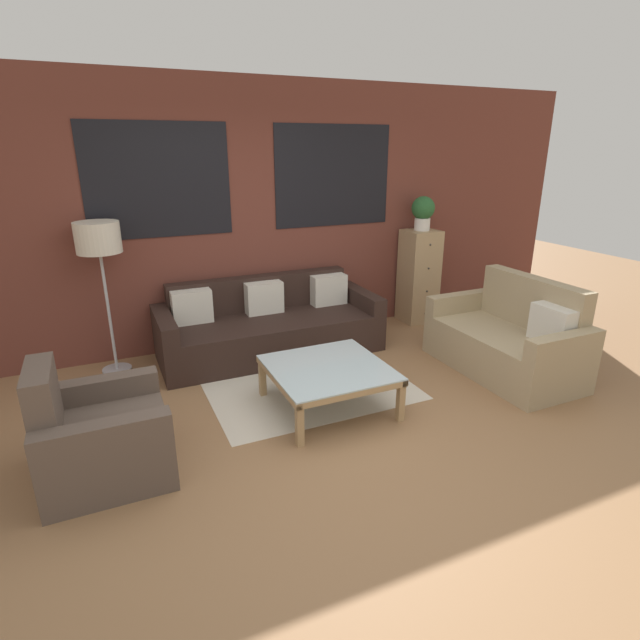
# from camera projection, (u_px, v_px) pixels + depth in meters

# --- Properties ---
(ground_plane) EXTENTS (16.00, 16.00, 0.00)m
(ground_plane) POSITION_uv_depth(u_px,v_px,m) (356.00, 442.00, 3.77)
(ground_plane) COLOR #8E6642
(wall_back_brick) EXTENTS (8.40, 0.09, 2.80)m
(wall_back_brick) POSITION_uv_depth(u_px,v_px,m) (253.00, 216.00, 5.41)
(wall_back_brick) COLOR brown
(wall_back_brick) RESTS_ON ground_plane
(rug) EXTENTS (1.83, 1.73, 0.00)m
(rug) POSITION_uv_depth(u_px,v_px,m) (301.00, 378.00, 4.81)
(rug) COLOR beige
(rug) RESTS_ON ground_plane
(couch_dark) EXTENTS (2.33, 0.88, 0.78)m
(couch_dark) POSITION_uv_depth(u_px,v_px,m) (269.00, 327.00, 5.35)
(couch_dark) COLOR black
(couch_dark) RESTS_ON ground_plane
(settee_vintage) EXTENTS (0.80, 1.50, 0.92)m
(settee_vintage) POSITION_uv_depth(u_px,v_px,m) (508.00, 341.00, 4.89)
(settee_vintage) COLOR tan
(settee_vintage) RESTS_ON ground_plane
(armchair_corner) EXTENTS (0.80, 0.81, 0.84)m
(armchair_corner) POSITION_uv_depth(u_px,v_px,m) (100.00, 438.00, 3.33)
(armchair_corner) COLOR brown
(armchair_corner) RESTS_ON ground_plane
(coffee_table) EXTENTS (0.96, 0.96, 0.38)m
(coffee_table) POSITION_uv_depth(u_px,v_px,m) (328.00, 372.00, 4.18)
(coffee_table) COLOR silver
(coffee_table) RESTS_ON ground_plane
(floor_lamp) EXTENTS (0.40, 0.40, 1.47)m
(floor_lamp) POSITION_uv_depth(u_px,v_px,m) (99.00, 244.00, 4.57)
(floor_lamp) COLOR #B2B2B7
(floor_lamp) RESTS_ON ground_plane
(drawer_cabinet) EXTENTS (0.41, 0.39, 1.15)m
(drawer_cabinet) POSITION_uv_depth(u_px,v_px,m) (419.00, 276.00, 6.24)
(drawer_cabinet) COLOR tan
(drawer_cabinet) RESTS_ON ground_plane
(potted_plant) EXTENTS (0.28, 0.28, 0.41)m
(potted_plant) POSITION_uv_depth(u_px,v_px,m) (423.00, 211.00, 5.98)
(potted_plant) COLOR silver
(potted_plant) RESTS_ON drawer_cabinet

